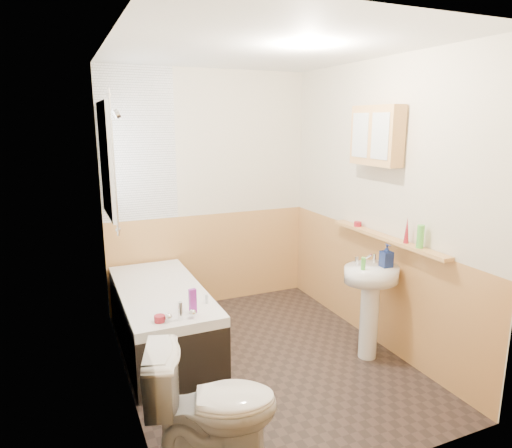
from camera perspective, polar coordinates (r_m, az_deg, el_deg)
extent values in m
plane|color=black|center=(4.04, 0.89, -16.55)|extent=(2.80, 2.80, 0.00)
plane|color=white|center=(3.56, 1.03, 21.15)|extent=(2.80, 2.80, 0.00)
cube|color=beige|center=(4.90, -5.91, 4.13)|extent=(2.20, 0.02, 2.50)
cube|color=beige|center=(2.43, 14.92, -5.17)|extent=(2.20, 0.02, 2.50)
cube|color=beige|center=(3.31, -16.82, -0.54)|extent=(0.02, 2.80, 2.50)
cube|color=beige|center=(4.18, 14.96, 2.27)|extent=(0.02, 2.80, 2.50)
cube|color=tan|center=(4.36, 14.16, -7.49)|extent=(0.01, 2.80, 1.00)
cube|color=tan|center=(2.77, 13.68, -20.00)|extent=(2.20, 0.01, 1.00)
cube|color=tan|center=(5.05, -5.64, -4.35)|extent=(2.20, 0.01, 1.00)
cube|color=white|center=(3.31, -16.44, -0.50)|extent=(0.01, 2.80, 2.50)
cube|color=white|center=(4.66, -14.60, 9.53)|extent=(0.75, 0.01, 1.50)
cube|color=white|center=(4.19, -18.18, 7.62)|extent=(0.03, 0.79, 0.99)
cube|color=white|center=(4.19, -18.02, 7.63)|extent=(0.01, 0.70, 0.90)
cube|color=white|center=(4.19, -18.00, 7.63)|extent=(0.01, 0.04, 0.90)
cube|color=black|center=(4.21, -11.64, -11.96)|extent=(0.70, 1.60, 0.47)
cube|color=white|center=(4.11, -11.81, -8.44)|extent=(0.70, 1.60, 0.08)
cube|color=white|center=(4.11, -11.80, -8.57)|extent=(0.56, 1.46, 0.04)
cylinder|color=silver|center=(3.43, -9.43, -10.69)|extent=(0.04, 0.04, 0.14)
sphere|color=silver|center=(3.43, -10.90, -11.35)|extent=(0.06, 0.06, 0.06)
sphere|color=silver|center=(3.47, -7.94, -10.95)|extent=(0.06, 0.06, 0.06)
cylinder|color=silver|center=(3.82, -17.37, 7.13)|extent=(0.02, 0.02, 1.17)
cylinder|color=silver|center=(3.90, -16.85, -0.71)|extent=(0.04, 0.04, 0.02)
cylinder|color=silver|center=(3.81, -17.92, 15.16)|extent=(0.04, 0.04, 0.02)
cylinder|color=silver|center=(3.81, -17.00, 13.01)|extent=(0.06, 0.08, 0.09)
imported|color=white|center=(2.84, -5.37, -21.81)|extent=(0.85, 0.62, 0.74)
cylinder|color=white|center=(4.05, 13.92, -11.70)|extent=(0.15, 0.15, 0.65)
ellipsoid|color=white|center=(3.90, 14.25, -6.10)|extent=(0.47, 0.38, 0.13)
cylinder|color=silver|center=(3.89, 12.45, -4.53)|extent=(0.03, 0.03, 0.08)
cylinder|color=silver|center=(3.99, 14.57, -4.18)|extent=(0.03, 0.03, 0.08)
cylinder|color=silver|center=(3.92, 13.71, -4.04)|extent=(0.02, 0.11, 0.09)
cube|color=tan|center=(4.02, 15.87, -1.66)|extent=(0.10, 1.39, 0.03)
cube|color=tan|center=(4.02, 14.84, 10.64)|extent=(0.13, 0.55, 0.50)
cube|color=silver|center=(3.87, 15.27, 10.55)|extent=(0.01, 0.21, 0.37)
cube|color=silver|center=(4.08, 12.91, 10.77)|extent=(0.01, 0.21, 0.37)
cylinder|color=#59C647|center=(3.71, 19.86, -1.47)|extent=(0.07, 0.07, 0.18)
cone|color=maroon|center=(3.81, 18.34, -0.72)|extent=(0.04, 0.04, 0.21)
cylinder|color=maroon|center=(4.31, 12.60, 0.00)|extent=(0.08, 0.08, 0.05)
imported|color=navy|center=(3.90, 15.95, -4.54)|extent=(0.10, 0.20, 0.09)
cylinder|color=#59C647|center=(3.78, 13.27, -4.85)|extent=(0.05, 0.05, 0.10)
cube|color=purple|center=(3.52, -7.92, -9.54)|extent=(0.06, 0.04, 0.19)
cylinder|color=maroon|center=(3.45, -11.97, -11.50)|extent=(0.09, 0.09, 0.05)
cylinder|color=silver|center=(3.71, -6.19, -9.31)|extent=(0.02, 0.02, 0.07)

